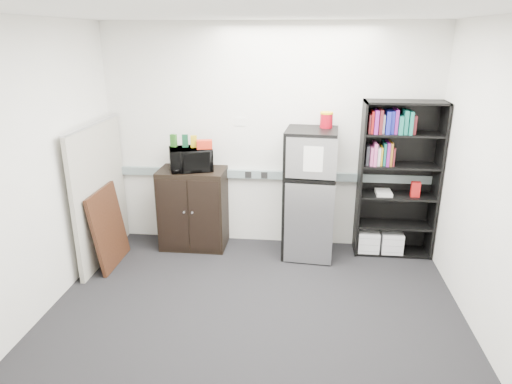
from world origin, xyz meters
TOP-DOWN VIEW (x-y plane):
  - floor at (0.00, 0.00)m, footprint 4.00×4.00m
  - wall_back at (0.00, 1.75)m, footprint 4.00×0.02m
  - wall_right at (2.00, 0.00)m, footprint 0.02×3.50m
  - wall_left at (-2.00, 0.00)m, footprint 0.02×3.50m
  - ceiling at (0.00, 0.00)m, footprint 4.00×3.50m
  - electrical_raceway at (0.00, 1.72)m, footprint 3.92×0.05m
  - wall_note at (-0.35, 1.74)m, footprint 0.14×0.00m
  - bookshelf at (1.51, 1.57)m, footprint 0.90×0.34m
  - cubicle_partition at (-1.90, 1.08)m, footprint 0.06×1.30m
  - cabinet at (-0.91, 1.50)m, footprint 0.80×0.53m
  - microwave at (-0.91, 1.48)m, footprint 0.58×0.48m
  - snack_box_a at (-1.12, 1.52)m, footprint 0.08×0.06m
  - snack_box_b at (-0.98, 1.52)m, footprint 0.08×0.06m
  - snack_box_c at (-0.88, 1.52)m, footprint 0.08×0.06m
  - snack_bag at (-0.74, 1.47)m, footprint 0.20×0.14m
  - refrigerator at (0.51, 1.42)m, footprint 0.62×0.65m
  - coffee_can at (0.67, 1.55)m, footprint 0.15×0.15m
  - framed_poster at (-1.77, 0.92)m, footprint 0.17×0.71m

SIDE VIEW (x-z plane):
  - floor at x=0.00m, z-range 0.00..0.00m
  - framed_poster at x=-1.77m, z-range 0.00..0.91m
  - cabinet at x=-0.91m, z-range 0.00..1.00m
  - refrigerator at x=0.51m, z-range 0.00..1.54m
  - cubicle_partition at x=-1.90m, z-range 0.00..1.62m
  - electrical_raceway at x=0.00m, z-range 0.85..0.95m
  - bookshelf at x=1.51m, z-range 0.05..1.90m
  - microwave at x=-0.91m, z-range 1.00..1.27m
  - snack_bag at x=-0.74m, z-range 1.27..1.37m
  - snack_box_c at x=-0.88m, z-range 1.27..1.41m
  - snack_box_a at x=-1.12m, z-range 1.27..1.42m
  - snack_box_b at x=-0.98m, z-range 1.27..1.42m
  - wall_back at x=0.00m, z-range 0.00..2.70m
  - wall_right at x=2.00m, z-range 0.00..2.70m
  - wall_left at x=-2.00m, z-range 0.00..2.70m
  - wall_note at x=-0.35m, z-range 1.50..1.60m
  - coffee_can at x=0.67m, z-range 1.54..1.73m
  - ceiling at x=0.00m, z-range 2.69..2.71m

